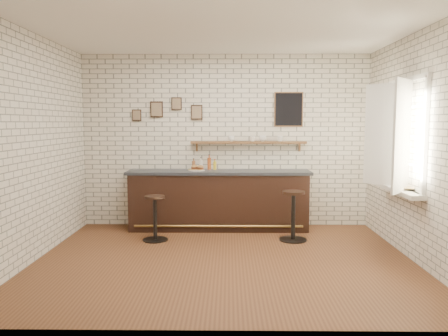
# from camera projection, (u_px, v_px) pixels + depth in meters

# --- Properties ---
(ground) EXTENTS (5.00, 5.00, 0.00)m
(ground) POSITION_uv_depth(u_px,v_px,m) (224.00, 259.00, 5.83)
(ground) COLOR brown
(ground) RESTS_ON ground
(bar_counter) EXTENTS (3.10, 0.65, 1.01)m
(bar_counter) POSITION_uv_depth(u_px,v_px,m) (219.00, 200.00, 7.47)
(bar_counter) COLOR black
(bar_counter) RESTS_ON ground
(sandwich_plate) EXTENTS (0.28, 0.28, 0.01)m
(sandwich_plate) POSITION_uv_depth(u_px,v_px,m) (197.00, 170.00, 7.43)
(sandwich_plate) COLOR white
(sandwich_plate) RESTS_ON bar_counter
(ciabatta_sandwich) EXTENTS (0.25, 0.18, 0.08)m
(ciabatta_sandwich) POSITION_uv_depth(u_px,v_px,m) (197.00, 168.00, 7.43)
(ciabatta_sandwich) COLOR #B5864A
(ciabatta_sandwich) RESTS_ON sandwich_plate
(potato_chips) EXTENTS (0.25, 0.17, 0.00)m
(potato_chips) POSITION_uv_depth(u_px,v_px,m) (195.00, 170.00, 7.43)
(potato_chips) COLOR gold
(potato_chips) RESTS_ON sandwich_plate
(bitters_bottle_brown) EXTENTS (0.06, 0.06, 0.19)m
(bitters_bottle_brown) POSITION_uv_depth(u_px,v_px,m) (194.00, 165.00, 7.57)
(bitters_bottle_brown) COLOR brown
(bitters_bottle_brown) RESTS_ON bar_counter
(bitters_bottle_white) EXTENTS (0.06, 0.06, 0.22)m
(bitters_bottle_white) POSITION_uv_depth(u_px,v_px,m) (201.00, 164.00, 7.57)
(bitters_bottle_white) COLOR white
(bitters_bottle_white) RESTS_ON bar_counter
(bitters_bottle_amber) EXTENTS (0.06, 0.06, 0.26)m
(bitters_bottle_amber) POSITION_uv_depth(u_px,v_px,m) (209.00, 163.00, 7.57)
(bitters_bottle_amber) COLOR #923E17
(bitters_bottle_amber) RESTS_ON bar_counter
(condiment_bottle_yellow) EXTENTS (0.06, 0.06, 0.18)m
(condiment_bottle_yellow) POSITION_uv_depth(u_px,v_px,m) (215.00, 165.00, 7.57)
(condiment_bottle_yellow) COLOR gold
(condiment_bottle_yellow) RESTS_ON bar_counter
(bar_stool_left) EXTENTS (0.39, 0.39, 0.70)m
(bar_stool_left) POSITION_uv_depth(u_px,v_px,m) (155.00, 217.00, 6.74)
(bar_stool_left) COLOR black
(bar_stool_left) RESTS_ON ground
(bar_stool_right) EXTENTS (0.43, 0.43, 0.77)m
(bar_stool_right) POSITION_uv_depth(u_px,v_px,m) (293.00, 214.00, 6.75)
(bar_stool_right) COLOR black
(bar_stool_right) RESTS_ON ground
(wall_shelf) EXTENTS (2.00, 0.18, 0.18)m
(wall_shelf) POSITION_uv_depth(u_px,v_px,m) (248.00, 143.00, 7.57)
(wall_shelf) COLOR brown
(wall_shelf) RESTS_ON ground
(shelf_cup_a) EXTENTS (0.11, 0.11, 0.09)m
(shelf_cup_a) POSITION_uv_depth(u_px,v_px,m) (232.00, 139.00, 7.56)
(shelf_cup_a) COLOR white
(shelf_cup_a) RESTS_ON wall_shelf
(shelf_cup_b) EXTENTS (0.13, 0.13, 0.09)m
(shelf_cup_b) POSITION_uv_depth(u_px,v_px,m) (253.00, 139.00, 7.56)
(shelf_cup_b) COLOR white
(shelf_cup_b) RESTS_ON wall_shelf
(shelf_cup_c) EXTENTS (0.14, 0.14, 0.10)m
(shelf_cup_c) POSITION_uv_depth(u_px,v_px,m) (263.00, 138.00, 7.55)
(shelf_cup_c) COLOR white
(shelf_cup_c) RESTS_ON wall_shelf
(shelf_cup_d) EXTENTS (0.11, 0.11, 0.09)m
(shelf_cup_d) POSITION_uv_depth(u_px,v_px,m) (280.00, 139.00, 7.55)
(shelf_cup_d) COLOR white
(shelf_cup_d) RESTS_ON wall_shelf
(back_wall_decor) EXTENTS (2.96, 0.02, 0.56)m
(back_wall_decor) POSITION_uv_depth(u_px,v_px,m) (238.00, 110.00, 7.59)
(back_wall_decor) COLOR black
(back_wall_decor) RESTS_ON ground
(window_sill) EXTENTS (0.20, 1.35, 0.06)m
(window_sill) POSITION_uv_depth(u_px,v_px,m) (398.00, 190.00, 6.01)
(window_sill) COLOR white
(window_sill) RESTS_ON ground
(casement_window) EXTENTS (0.40, 1.30, 1.56)m
(casement_window) POSITION_uv_depth(u_px,v_px,m) (397.00, 135.00, 5.93)
(casement_window) COLOR white
(casement_window) RESTS_ON ground
(book_lower) EXTENTS (0.25, 0.29, 0.02)m
(book_lower) POSITION_uv_depth(u_px,v_px,m) (400.00, 188.00, 5.89)
(book_lower) COLOR tan
(book_lower) RESTS_ON window_sill
(book_upper) EXTENTS (0.29, 0.31, 0.02)m
(book_upper) POSITION_uv_depth(u_px,v_px,m) (401.00, 187.00, 5.87)
(book_upper) COLOR tan
(book_upper) RESTS_ON book_lower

